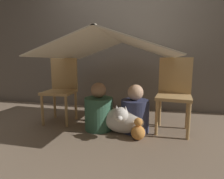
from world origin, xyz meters
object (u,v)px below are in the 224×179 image
chair_right (174,91)px  person_second (135,113)px  person_front (99,111)px  chair_left (61,87)px  dog (123,120)px

chair_right → person_second: bearing=-154.4°
person_front → person_second: (0.44, 0.04, -0.01)m
chair_left → person_second: 1.09m
chair_left → chair_right: (1.50, -0.00, 0.00)m
person_front → person_second: bearing=5.8°
person_front → person_second: size_ratio=1.03×
dog → person_front: bearing=166.0°
chair_right → person_front: 0.95m
person_front → person_second: 0.45m
person_second → chair_right: bearing=18.3°
chair_right → dog: (-0.57, -0.27, -0.31)m
chair_left → person_front: size_ratio=1.51×
chair_left → dog: size_ratio=1.85×
person_second → chair_left: bearing=172.0°
chair_right → person_second: 0.54m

